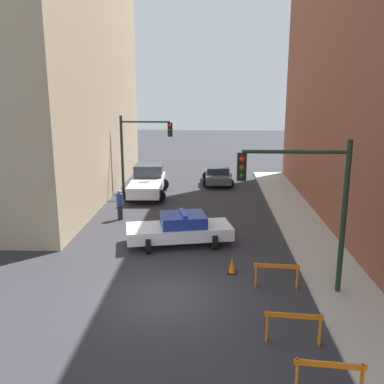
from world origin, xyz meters
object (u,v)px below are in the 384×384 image
(traffic_light_far, at_px, (138,143))
(police_car, at_px, (180,229))
(barrier_back, at_px, (276,272))
(pedestrian_crossing, at_px, (120,204))
(parked_car_near, at_px, (218,175))
(barrier_mid, at_px, (293,323))
(traffic_cone, at_px, (232,265))
(white_truck, at_px, (148,182))
(barrier_front, at_px, (329,373))
(traffic_light_near, at_px, (309,194))

(traffic_light_far, height_order, police_car, traffic_light_far)
(police_car, bearing_deg, barrier_back, -150.55)
(pedestrian_crossing, bearing_deg, parked_car_near, 172.93)
(barrier_mid, relative_size, traffic_cone, 2.44)
(white_truck, relative_size, barrier_mid, 3.42)
(parked_car_near, bearing_deg, barrier_front, -85.58)
(police_car, bearing_deg, traffic_cone, -155.73)
(white_truck, height_order, barrier_mid, white_truck)
(white_truck, distance_m, traffic_cone, 13.21)
(traffic_light_near, distance_m, barrier_mid, 4.28)
(traffic_light_far, xyz_separation_m, police_car, (3.43, -9.43, -2.67))
(barrier_back, bearing_deg, traffic_light_near, -23.25)
(traffic_light_near, bearing_deg, barrier_mid, -106.79)
(traffic_light_far, relative_size, traffic_cone, 7.93)
(police_car, relative_size, traffic_cone, 7.59)
(traffic_light_far, distance_m, white_truck, 2.58)
(white_truck, bearing_deg, pedestrian_crossing, -99.11)
(traffic_light_far, bearing_deg, barrier_front, -68.50)
(white_truck, bearing_deg, barrier_back, -66.14)
(barrier_mid, bearing_deg, traffic_cone, 107.84)
(police_car, distance_m, barrier_front, 10.57)
(traffic_light_near, xyz_separation_m, barrier_back, (-0.88, 0.38, -2.91))
(traffic_light_far, distance_m, traffic_cone, 14.04)
(traffic_light_near, bearing_deg, traffic_light_far, 119.78)
(traffic_light_far, distance_m, barrier_mid, 18.68)
(pedestrian_crossing, distance_m, barrier_back, 10.64)
(barrier_front, bearing_deg, traffic_cone, 105.82)
(traffic_light_near, xyz_separation_m, white_truck, (-7.43, 13.75, -2.62))
(traffic_light_near, relative_size, barrier_mid, 3.25)
(parked_car_near, bearing_deg, traffic_light_far, -148.64)
(barrier_back, distance_m, traffic_cone, 1.93)
(barrier_back, xyz_separation_m, traffic_cone, (-1.50, 1.19, -0.30))
(barrier_mid, bearing_deg, traffic_light_far, 112.69)
(pedestrian_crossing, bearing_deg, white_truck, -163.83)
(parked_car_near, relative_size, pedestrian_crossing, 2.61)
(barrier_mid, distance_m, traffic_cone, 4.81)
(traffic_light_near, distance_m, white_truck, 15.85)
(traffic_light_near, height_order, barrier_mid, traffic_light_near)
(barrier_front, distance_m, traffic_cone, 6.96)
(traffic_light_near, bearing_deg, traffic_cone, 146.66)
(barrier_front, height_order, traffic_cone, barrier_front)
(traffic_light_far, height_order, white_truck, traffic_light_far)
(traffic_light_far, distance_m, pedestrian_crossing, 6.37)
(barrier_front, distance_m, barrier_mid, 2.16)
(barrier_mid, bearing_deg, parked_car_near, 95.15)
(police_car, xyz_separation_m, pedestrian_crossing, (-3.50, 3.58, 0.14))
(parked_car_near, relative_size, barrier_mid, 2.72)
(pedestrian_crossing, xyz_separation_m, traffic_cone, (5.72, -6.62, -0.54))
(pedestrian_crossing, bearing_deg, barrier_front, 52.82)
(barrier_mid, bearing_deg, white_truck, 111.28)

